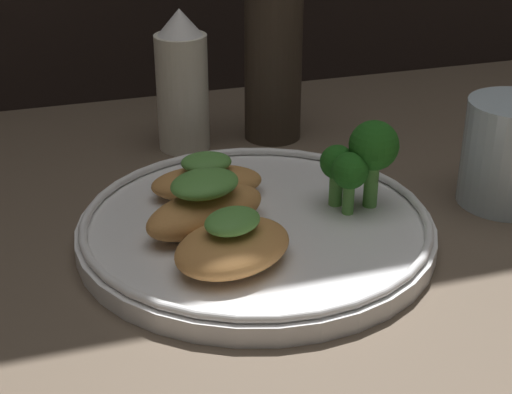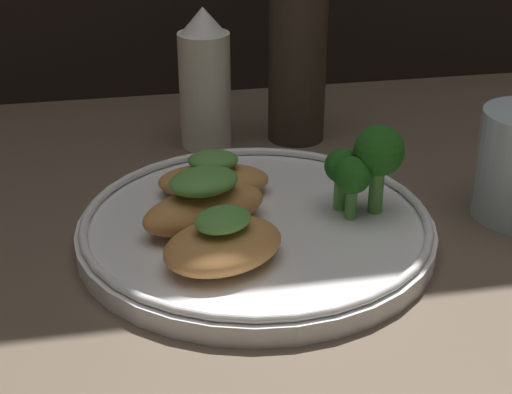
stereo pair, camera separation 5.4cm
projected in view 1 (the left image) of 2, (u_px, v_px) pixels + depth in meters
ground_plane at (256, 246)px, 56.16cm from camera, size 180.00×180.00×1.00cm
plate at (256, 227)px, 55.49cm from camera, size 25.27×25.27×2.00cm
grilled_meat_front at (233, 244)px, 49.65cm from camera, size 10.01×9.04×3.77cm
grilled_meat_middle at (207, 208)px, 53.25cm from camera, size 10.24×7.59×4.28cm
grilled_meat_back at (207, 180)px, 58.43cm from camera, size 8.71×5.22×3.40cm
broccoli_bunch at (362, 158)px, 55.52cm from camera, size 5.42×4.29×6.59cm
sauce_bottle at (182, 83)px, 68.43cm from camera, size 4.56×4.56×12.56cm
pepper_grinder at (273, 39)px, 69.20cm from camera, size 5.18×5.18×20.33cm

